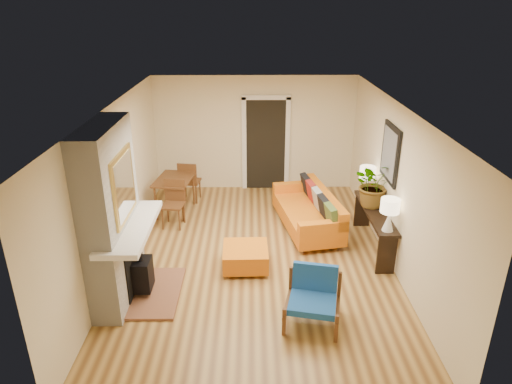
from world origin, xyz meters
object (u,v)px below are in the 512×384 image
(sofa, at_px, (311,211))
(blue_chair, at_px, (313,294))
(dining_table, at_px, (178,185))
(lamp_far, at_px, (367,177))
(houseplant, at_px, (374,184))
(console_table, at_px, (375,218))
(lamp_near, at_px, (390,211))
(ottoman, at_px, (245,256))

(sofa, height_order, blue_chair, sofa)
(dining_table, distance_m, lamp_far, 3.76)
(blue_chair, distance_m, dining_table, 4.20)
(houseplant, bearing_deg, blue_chair, -120.72)
(console_table, bearing_deg, lamp_far, 90.00)
(blue_chair, xyz_separation_m, dining_table, (-2.34, 3.49, 0.19))
(blue_chair, bearing_deg, lamp_near, 43.26)
(lamp_near, distance_m, lamp_far, 1.48)
(lamp_near, height_order, houseplant, houseplant)
(console_table, relative_size, houseplant, 2.25)
(blue_chair, distance_m, console_table, 2.37)
(ottoman, xyz_separation_m, blue_chair, (0.94, -1.32, 0.20))
(dining_table, height_order, lamp_far, lamp_far)
(blue_chair, height_order, lamp_near, lamp_near)
(lamp_near, height_order, lamp_far, same)
(ottoman, bearing_deg, houseplant, 21.10)
(blue_chair, relative_size, lamp_near, 1.58)
(ottoman, xyz_separation_m, lamp_near, (2.25, -0.09, 0.85))
(blue_chair, relative_size, console_table, 0.46)
(dining_table, bearing_deg, ottoman, -57.12)
(sofa, xyz_separation_m, ottoman, (-1.24, -1.43, -0.14))
(blue_chair, bearing_deg, console_table, 56.43)
(lamp_far, bearing_deg, console_table, -90.00)
(lamp_near, bearing_deg, sofa, 123.58)
(ottoman, height_order, blue_chair, blue_chair)
(ottoman, distance_m, lamp_near, 2.40)
(sofa, distance_m, console_table, 1.29)
(lamp_near, bearing_deg, blue_chair, -136.74)
(lamp_near, bearing_deg, lamp_far, 90.00)
(console_table, distance_m, houseplant, 0.60)
(dining_table, xyz_separation_m, console_table, (3.65, -1.52, -0.02))
(console_table, bearing_deg, dining_table, 157.42)
(dining_table, xyz_separation_m, houseplant, (3.64, -1.30, 0.54))
(sofa, distance_m, ottoman, 1.90)
(dining_table, bearing_deg, console_table, -22.58)
(ottoman, xyz_separation_m, houseplant, (2.24, 0.86, 0.92))
(sofa, relative_size, lamp_far, 4.02)
(ottoman, xyz_separation_m, console_table, (2.25, 0.65, 0.36))
(blue_chair, bearing_deg, lamp_far, 64.25)
(blue_chair, distance_m, lamp_far, 3.08)
(blue_chair, relative_size, lamp_far, 1.58)
(lamp_far, bearing_deg, blue_chair, -115.75)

